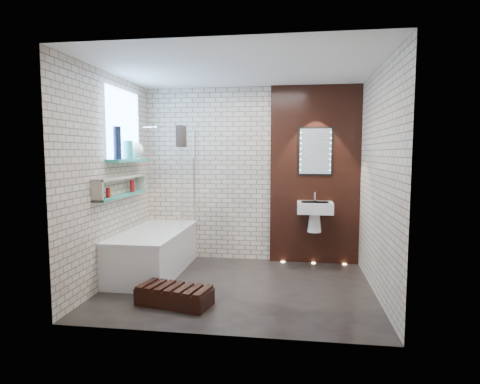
# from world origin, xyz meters

# --- Properties ---
(ground) EXTENTS (3.20, 3.20, 0.00)m
(ground) POSITION_xyz_m (0.00, 0.00, 0.00)
(ground) COLOR black
(ground) RESTS_ON ground
(room_shell) EXTENTS (3.24, 3.20, 2.60)m
(room_shell) POSITION_xyz_m (0.00, 0.00, 1.30)
(room_shell) COLOR #C0A998
(room_shell) RESTS_ON ground
(walnut_panel) EXTENTS (1.30, 0.06, 2.60)m
(walnut_panel) POSITION_xyz_m (0.95, 1.27, 1.30)
(walnut_panel) COLOR black
(walnut_panel) RESTS_ON ground
(clerestory_window) EXTENTS (0.18, 1.00, 0.94)m
(clerestory_window) POSITION_xyz_m (-1.57, 0.35, 1.90)
(clerestory_window) COLOR #7FADE0
(clerestory_window) RESTS_ON room_shell
(display_niche) EXTENTS (0.14, 1.30, 0.26)m
(display_niche) POSITION_xyz_m (-1.53, 0.15, 1.20)
(display_niche) COLOR teal
(display_niche) RESTS_ON room_shell
(bathtub) EXTENTS (0.79, 1.74, 0.70)m
(bathtub) POSITION_xyz_m (-1.22, 0.45, 0.29)
(bathtub) COLOR white
(bathtub) RESTS_ON ground
(bath_screen) EXTENTS (0.01, 0.78, 1.40)m
(bath_screen) POSITION_xyz_m (-0.87, 0.89, 1.28)
(bath_screen) COLOR white
(bath_screen) RESTS_ON bathtub
(towel) EXTENTS (0.09, 0.22, 0.29)m
(towel) POSITION_xyz_m (-0.87, 0.61, 1.85)
(towel) COLOR black
(towel) RESTS_ON bath_screen
(shower_head) EXTENTS (0.18, 0.18, 0.02)m
(shower_head) POSITION_xyz_m (-1.30, 0.95, 2.00)
(shower_head) COLOR silver
(shower_head) RESTS_ON room_shell
(washbasin) EXTENTS (0.50, 0.36, 0.58)m
(washbasin) POSITION_xyz_m (0.95, 1.07, 0.79)
(washbasin) COLOR white
(washbasin) RESTS_ON walnut_panel
(led_mirror) EXTENTS (0.50, 0.02, 0.70)m
(led_mirror) POSITION_xyz_m (0.95, 1.23, 1.65)
(led_mirror) COLOR black
(led_mirror) RESTS_ON walnut_panel
(walnut_step) EXTENTS (0.85, 0.51, 0.18)m
(walnut_step) POSITION_xyz_m (-0.60, -0.65, 0.09)
(walnut_step) COLOR black
(walnut_step) RESTS_ON ground
(niche_bottles) EXTENTS (0.06, 0.76, 0.16)m
(niche_bottles) POSITION_xyz_m (-1.53, 0.15, 1.17)
(niche_bottles) COLOR #A67119
(niche_bottles) RESTS_ON display_niche
(sill_vases) EXTENTS (0.22, 0.71, 0.40)m
(sill_vases) POSITION_xyz_m (-1.50, 0.40, 1.68)
(sill_vases) COLOR white
(sill_vases) RESTS_ON clerestory_window
(floor_uplights) EXTENTS (0.96, 0.06, 0.01)m
(floor_uplights) POSITION_xyz_m (0.95, 1.20, 0.01)
(floor_uplights) COLOR #FFD899
(floor_uplights) RESTS_ON ground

